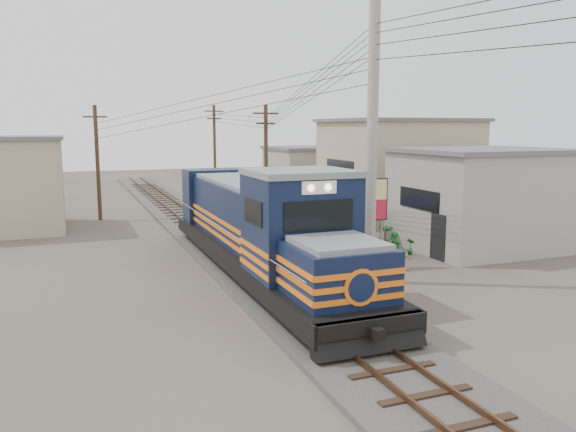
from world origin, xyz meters
name	(u,v)px	position (x,y,z in m)	size (l,w,h in m)	color
ground	(276,288)	(0.00, 0.00, 0.00)	(120.00, 120.00, 0.00)	#473F35
ballast	(210,236)	(0.00, 10.00, 0.08)	(3.60, 70.00, 0.16)	#595651
track	(210,232)	(0.00, 10.00, 0.26)	(1.15, 70.00, 0.12)	#51331E
locomotive	(260,230)	(0.00, 1.65, 1.83)	(3.15, 17.15, 4.25)	black
utility_pole_main	(372,146)	(3.50, -0.50, 5.00)	(0.40, 0.40, 10.00)	#9E9B93
wooden_pole_mid	(266,161)	(4.50, 14.00, 3.68)	(1.60, 0.24, 7.00)	#4C3826
wooden_pole_far	(215,148)	(4.80, 28.00, 3.93)	(1.60, 0.24, 7.50)	#4C3826
wooden_pole_left	(97,160)	(-5.00, 18.00, 3.68)	(1.60, 0.24, 7.00)	#4C3826
power_lines	(211,87)	(-0.14, 8.49, 7.56)	(9.65, 19.00, 3.30)	black
shophouse_front	(482,198)	(11.50, 3.00, 2.36)	(7.35, 6.30, 4.70)	gray
shophouse_mid	(397,169)	(12.50, 12.00, 3.11)	(8.40, 7.35, 6.20)	tan
shophouse_back	(311,173)	(11.00, 22.00, 2.11)	(6.30, 6.30, 4.20)	gray
shophouse_left	(4,184)	(-10.00, 16.00, 2.61)	(6.30, 6.30, 5.20)	tan
billboard	(360,202)	(4.13, 1.45, 2.70)	(2.37, 0.34, 3.66)	#99999E
market_umbrella	(356,201)	(6.24, 5.72, 2.12)	(2.37, 2.37, 2.41)	black
vendor	(371,224)	(7.68, 6.75, 0.77)	(0.56, 0.37, 1.54)	black
plant_nursery	(365,243)	(5.64, 3.70, 0.49)	(3.39, 3.54, 1.09)	#164D1A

